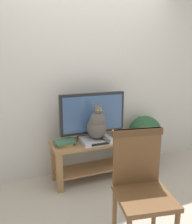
% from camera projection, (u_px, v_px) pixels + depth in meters
% --- Properties ---
extents(ground_plane, '(12.00, 12.00, 0.00)m').
position_uv_depth(ground_plane, '(111.00, 201.00, 2.68)').
color(ground_plane, '#ADA393').
extents(back_wall, '(7.00, 0.12, 2.80)m').
position_uv_depth(back_wall, '(83.00, 71.00, 3.20)').
color(back_wall, beige).
rests_on(back_wall, ground).
extents(tv_stand, '(1.12, 0.42, 0.54)m').
position_uv_depth(tv_stand, '(95.00, 152.00, 3.11)').
color(tv_stand, olive).
rests_on(tv_stand, ground).
extents(tv, '(0.87, 0.20, 0.61)m').
position_uv_depth(tv, '(93.00, 115.00, 3.05)').
color(tv, black).
rests_on(tv, tv_stand).
extents(media_box, '(0.39, 0.29, 0.06)m').
position_uv_depth(media_box, '(96.00, 140.00, 2.98)').
color(media_box, '#ADADB2').
rests_on(media_box, tv_stand).
extents(cat, '(0.24, 0.36, 0.47)m').
position_uv_depth(cat, '(97.00, 125.00, 2.92)').
color(cat, '#514C47').
rests_on(cat, media_box).
extents(wooden_chair, '(0.52, 0.52, 1.01)m').
position_uv_depth(wooden_chair, '(141.00, 181.00, 1.98)').
color(wooden_chair, brown).
rests_on(wooden_chair, ground).
extents(book_stack, '(0.26, 0.20, 0.06)m').
position_uv_depth(book_stack, '(65.00, 143.00, 2.90)').
color(book_stack, olive).
rests_on(book_stack, tv_stand).
extents(potted_plant, '(0.47, 0.47, 0.75)m').
position_uv_depth(potted_plant, '(145.00, 136.00, 3.48)').
color(potted_plant, '#47474C').
rests_on(potted_plant, ground).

